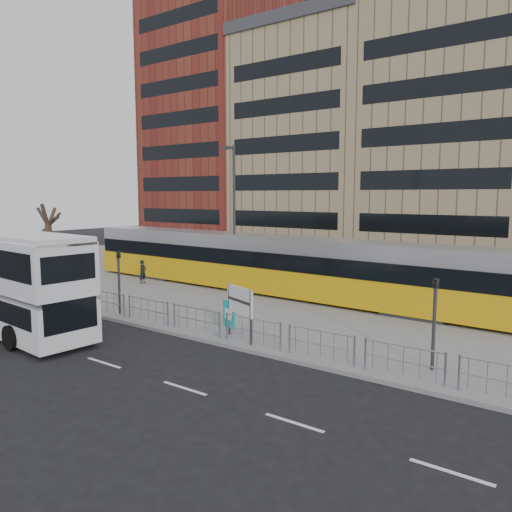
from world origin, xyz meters
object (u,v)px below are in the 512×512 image
Objects in this scene: traffic_light_west at (119,274)px; ad_panel at (229,315)px; double_decker_bus at (6,277)px; tram at (268,264)px; pedestrian at (143,272)px; lamp_post_west at (234,212)px; station_sign at (240,303)px; traffic_light_east at (435,312)px; bare_tree at (47,202)px.

ad_panel is at bearing 11.00° from traffic_light_west.
tram is at bearing 74.14° from double_decker_bus.
pedestrian is 8.69m from traffic_light_west.
tram is 3.28× the size of lamp_post_west.
pedestrian is at bearing 139.35° from traffic_light_west.
traffic_light_west reaches higher than station_sign.
ad_panel is 8.32m from traffic_light_east.
ad_panel is 6.74m from traffic_light_west.
ad_panel is at bearing -9.70° from bare_tree.
traffic_light_east is at bearing -27.24° from lamp_post_west.
tram is 3.85× the size of bare_tree.
traffic_light_west is 0.35× the size of lamp_post_west.
bare_tree is at bearing -175.66° from ad_panel.
station_sign is 19.84m from bare_tree.
pedestrian is at bearing 26.07° from bare_tree.
pedestrian is at bearing 173.78° from traffic_light_east.
pedestrian is (-3.50, 10.86, -1.44)m from double_decker_bus.
station_sign is 11.53m from lamp_post_west.
lamp_post_west is at bearing -80.76° from pedestrian.
lamp_post_west is (0.35, 8.54, 2.83)m from traffic_light_west.
tram is 9.35× the size of traffic_light_east.
tram reaches higher than traffic_light_west.
double_decker_bus is 7.12× the size of pedestrian.
bare_tree is at bearing -157.33° from lamp_post_west.
pedestrian is at bearing 112.11° from double_decker_bus.
tram is 9.35× the size of traffic_light_west.
ad_panel is 0.92× the size of pedestrian.
pedestrian is at bearing -160.88° from lamp_post_west.
traffic_light_west is 1.00× the size of traffic_light_east.
lamp_post_west is at bearing 22.67° from bare_tree.
ad_panel is at bearing 32.66° from double_decker_bus.
lamp_post_west reaches higher than ad_panel.
station_sign is 7.45m from traffic_light_west.
station_sign is 1.51× the size of ad_panel.
lamp_post_west is (2.55, 12.96, 2.58)m from double_decker_bus.
pedestrian is (-13.14, 6.37, -0.72)m from station_sign.
lamp_post_west is at bearing -169.82° from tram.
traffic_light_east is (8.21, 0.72, 1.14)m from ad_panel.
double_decker_bus is 0.38× the size of tram.
traffic_light_west is 9.00m from lamp_post_west.
traffic_light_east is 16.54m from lamp_post_west.
bare_tree reaches higher than tram.
traffic_light_west is 12.68m from bare_tree.
pedestrian is 0.18× the size of lamp_post_west.
station_sign is at bearing -10.15° from bare_tree.
station_sign is at bearing -50.07° from lamp_post_west.
lamp_post_west is at bearing 141.57° from ad_panel.
traffic_light_west reaches higher than ad_panel.
station_sign is at bearing -163.81° from traffic_light_east.
ad_panel is 13.75m from pedestrian.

